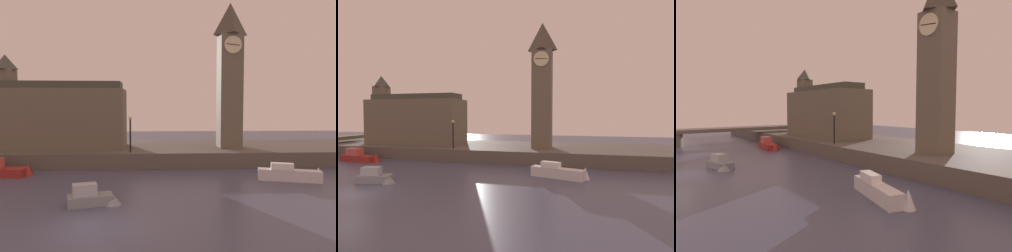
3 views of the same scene
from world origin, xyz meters
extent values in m
plane|color=#474C66|center=(0.00, 0.00, 0.00)|extent=(120.00, 120.00, 0.00)
cube|color=#5B544C|center=(0.00, 20.00, 0.75)|extent=(70.00, 12.00, 1.50)
cube|color=#6B6051|center=(11.38, 18.40, 7.54)|extent=(2.38, 2.38, 12.09)
cylinder|color=beige|center=(11.38, 17.15, 12.36)|extent=(1.81, 0.12, 1.81)
cube|color=black|center=(11.38, 17.08, 12.36)|extent=(1.45, 0.04, 0.22)
cube|color=#6B6051|center=(-6.76, 19.10, 4.65)|extent=(13.50, 5.26, 6.30)
cube|color=#6B6051|center=(-12.61, 19.10, 5.68)|extent=(1.80, 1.80, 8.36)
pyramid|color=#474C42|center=(-12.61, 19.10, 10.66)|extent=(1.98, 1.98, 1.60)
cube|color=#42473D|center=(-6.76, 19.10, 8.20)|extent=(12.83, 3.16, 0.80)
cube|color=#6B6051|center=(-19.03, 4.16, 2.15)|extent=(2.06, 35.67, 0.50)
cylinder|color=black|center=(0.85, 15.07, 3.07)|extent=(0.16, 0.16, 3.15)
sphere|color=#F2E099|center=(0.85, 15.07, 4.83)|extent=(0.36, 0.36, 0.36)
cube|color=gray|center=(-0.83, 3.58, 0.30)|extent=(2.89, 1.91, 0.60)
cube|color=#A8ADB2|center=(-1.15, 3.58, 0.94)|extent=(1.60, 1.22, 0.68)
cone|color=gray|center=(0.49, 3.58, 0.33)|extent=(1.37, 1.37, 0.66)
cube|color=silver|center=(13.87, 8.88, 0.45)|extent=(4.87, 2.39, 0.90)
cube|color=white|center=(13.29, 8.88, 1.17)|extent=(1.83, 1.18, 0.53)
cone|color=silver|center=(16.26, 8.88, 0.49)|extent=(1.12, 1.12, 1.20)
cube|color=maroon|center=(-10.23, 11.95, 0.35)|extent=(5.07, 2.04, 0.70)
cube|color=#CC5651|center=(-10.82, 11.95, 1.13)|extent=(2.02, 1.23, 0.84)
cone|color=maroon|center=(-7.76, 11.95, 0.39)|extent=(1.44, 1.44, 1.23)
camera|label=1|loc=(2.85, -15.18, 5.92)|focal=33.37mm
camera|label=2|loc=(15.29, -15.33, 5.61)|focal=28.80mm
camera|label=3|loc=(25.70, -2.76, 5.40)|focal=29.77mm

